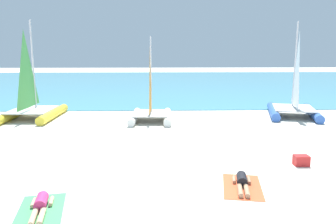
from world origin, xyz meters
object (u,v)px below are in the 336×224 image
Objects in this scene: sailboat_yellow at (32,104)px; sailboat_blue at (294,103)px; towel_left at (41,211)px; sunbather_left at (41,205)px; towel_right at (242,187)px; sailboat_white at (151,108)px; cooler_box at (301,160)px; sunbather_right at (242,182)px.

sailboat_blue is at bearing 1.69° from sailboat_yellow.
sunbather_left is at bearing 100.84° from towel_left.
towel_right is (5.44, 1.32, 0.00)m from towel_left.
sunbather_left reaches higher than towel_right.
sailboat_white is 3.06× the size of sunbather_left.
sailboat_yellow is 3.02× the size of towel_right.
sailboat_white is at bearing -5.56° from sailboat_yellow.
cooler_box is (5.41, -7.73, -0.53)m from sailboat_white.
cooler_box is (7.98, 3.03, 0.05)m from sunbather_left.
towel_left is at bearing -90.00° from sunbather_left.
sailboat_yellow is at bearing 145.45° from cooler_box.
sailboat_white is 0.83× the size of sailboat_yellow.
cooler_box is at bearing 21.24° from towel_left.
sailboat_blue is at bearing 61.06° from towel_right.
sunbather_left and sunbather_right have the same top height.
sunbather_left is (-0.01, 0.07, 0.13)m from towel_left.
sailboat_white is 2.51× the size of towel_left.
sunbather_left is 0.82× the size of towel_right.
sailboat_white is 9.89m from sunbather_right.
sunbather_right is at bearing -103.88° from sailboat_blue.
towel_right is 1.21× the size of sunbather_right.
sailboat_yellow is 14.31m from towel_right.
towel_left is 5.60m from towel_right.
sunbather_right is at bearing 14.29° from towel_left.
sailboat_yellow is 3.67× the size of sunbather_right.
sailboat_blue is 3.66× the size of sunbather_left.
towel_right is 3.80× the size of cooler_box.
cooler_box is (2.52, 1.71, 0.05)m from sunbather_right.
sailboat_blue is 16.32m from towel_left.
sailboat_blue is 11.44× the size of cooler_box.
sailboat_white is at bearing 106.87° from towel_right.
sunbather_left is 5.62m from sunbather_right.
sailboat_yellow reaches higher than sailboat_blue.
towel_right is at bearing -144.94° from cooler_box.
towel_left is (-11.23, -11.80, -0.85)m from sailboat_blue.
towel_left is 1.22× the size of sunbather_left.
towel_right is 0.14m from sunbather_right.
sailboat_yellow is 14.27m from sunbather_right.
sailboat_yellow is 12.42m from sunbather_left.
towel_left is at bearing -101.38° from sailboat_white.
towel_right is (5.45, 1.26, -0.13)m from sunbather_left.
sailboat_blue is at bearing 71.30° from sunbather_right.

